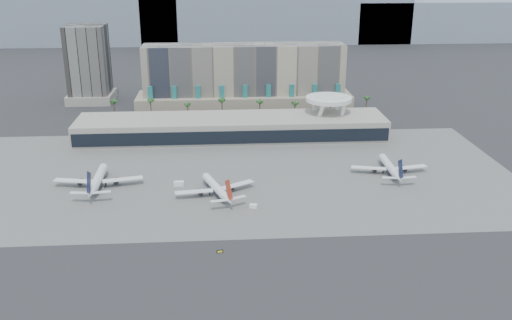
{
  "coord_description": "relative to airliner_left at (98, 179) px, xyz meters",
  "views": [
    {
      "loc": [
        -6.81,
        -193.44,
        97.95
      ],
      "look_at": [
        8.79,
        40.0,
        12.26
      ],
      "focal_mm": 40.0,
      "sensor_mm": 36.0,
      "label": 1
    }
  ],
  "objects": [
    {
      "name": "saucer_structure",
      "position": [
        116.03,
        72.34,
        14.92
      ],
      "size": [
        26.0,
        26.0,
        21.89
      ],
      "color": "white",
      "rests_on": "ground"
    },
    {
      "name": "airliner_left",
      "position": [
        0.0,
        0.0,
        0.0
      ],
      "size": [
        39.45,
        40.58,
        14.01
      ],
      "rotation": [
        0.0,
        0.0,
        0.01
      ],
      "color": "white",
      "rests_on": "ground"
    },
    {
      "name": "service_vehicle_b",
      "position": [
        67.23,
        -26.65,
        -2.75
      ],
      "size": [
        3.35,
        2.37,
        1.56
      ],
      "primitive_type": "cube",
      "rotation": [
        0.0,
        0.0,
        -0.23
      ],
      "color": "white",
      "rests_on": "ground"
    },
    {
      "name": "hotel",
      "position": [
        71.03,
        130.76,
        13.27
      ],
      "size": [
        140.0,
        30.0,
        42.0
      ],
      "color": "tan",
      "rests_on": "ground"
    },
    {
      "name": "taxiway_sign",
      "position": [
        53.37,
        -62.6,
        -3.02
      ],
      "size": [
        2.32,
        0.69,
        1.05
      ],
      "rotation": [
        0.0,
        0.0,
        0.16
      ],
      "color": "black",
      "rests_on": "ground"
    },
    {
      "name": "mountain_ridge",
      "position": [
        88.91,
        426.34,
        26.35
      ],
      "size": [
        680.0,
        60.0,
        70.0
      ],
      "color": "gray",
      "rests_on": "ground"
    },
    {
      "name": "office_tower",
      "position": [
        -33.97,
        156.34,
        19.4
      ],
      "size": [
        30.0,
        30.0,
        52.0
      ],
      "color": "black",
      "rests_on": "ground"
    },
    {
      "name": "palm_row",
      "position": [
        68.03,
        101.34,
        6.96
      ],
      "size": [
        157.8,
        2.8,
        13.1
      ],
      "color": "brown",
      "rests_on": "ground"
    },
    {
      "name": "airliner_centre",
      "position": [
        52.24,
        -11.99,
        -0.32
      ],
      "size": [
        34.36,
        35.51,
        12.76
      ],
      "rotation": [
        0.0,
        0.0,
        0.34
      ],
      "color": "white",
      "rests_on": "ground"
    },
    {
      "name": "apron_pad",
      "position": [
        61.03,
        11.34,
        -3.5
      ],
      "size": [
        260.0,
        130.0,
        0.06
      ],
      "primitive_type": "cube",
      "color": "#5B5B59",
      "rests_on": "ground"
    },
    {
      "name": "terminal",
      "position": [
        61.03,
        66.18,
        2.98
      ],
      "size": [
        170.0,
        32.5,
        14.5
      ],
      "color": "#B0A89A",
      "rests_on": "ground"
    },
    {
      "name": "service_vehicle_a",
      "position": [
        35.56,
        -1.38,
        -2.47
      ],
      "size": [
        4.4,
        2.2,
        2.14
      ],
      "primitive_type": "cube",
      "rotation": [
        0.0,
        0.0,
        0.01
      ],
      "color": "white",
      "rests_on": "ground"
    },
    {
      "name": "airliner_right",
      "position": [
        133.47,
        7.29,
        -0.28
      ],
      "size": [
        36.31,
        37.36,
        12.9
      ],
      "rotation": [
        0.0,
        0.0,
        -0.02
      ],
      "color": "white",
      "rests_on": "ground"
    },
    {
      "name": "ground",
      "position": [
        61.03,
        -43.66,
        -3.53
      ],
      "size": [
        900.0,
        900.0,
        0.0
      ],
      "primitive_type": "plane",
      "color": "#232326",
      "rests_on": "ground"
    }
  ]
}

